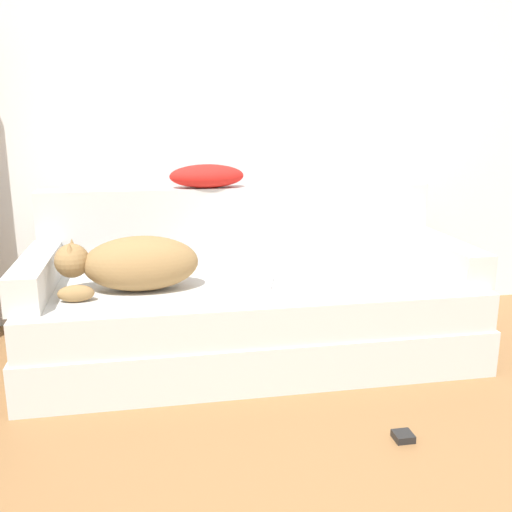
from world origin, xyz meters
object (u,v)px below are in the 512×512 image
object	(u,v)px
dog	(133,264)
throw_pillow	(207,176)
couch	(253,319)
laptop	(243,282)
power_adapter	(403,436)

from	to	relation	value
dog	throw_pillow	distance (m)	0.72
couch	laptop	distance (m)	0.24
power_adapter	dog	bearing A→B (deg)	141.23
couch	throw_pillow	world-z (taller)	throw_pillow
dog	throw_pillow	xyz separation A→B (m)	(0.41, 0.47, 0.36)
power_adapter	throw_pillow	bearing A→B (deg)	115.85
couch	laptop	world-z (taller)	laptop
dog	laptop	distance (m)	0.55
dog	laptop	size ratio (longest dim) A/B	1.99
throw_pillow	power_adapter	bearing A→B (deg)	-64.15
couch	dog	distance (m)	0.70
laptop	power_adapter	distance (m)	1.07
dog	power_adapter	size ratio (longest dim) A/B	8.99
laptop	couch	bearing A→B (deg)	62.92
couch	laptop	size ratio (longest dim) A/B	6.67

